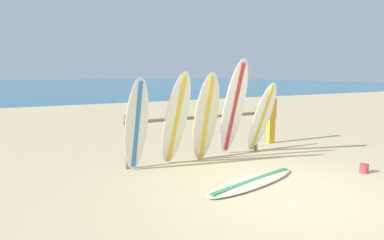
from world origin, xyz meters
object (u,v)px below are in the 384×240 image
surfboard_leaning_center_left (206,118)px  surfboard_leaning_left (176,120)px  sand_bucket (364,168)px  surfboard_leaning_far_left (136,126)px  surfboard_rack (198,127)px  surfboard_lying_on_sand (252,182)px  beachgoer_standing (271,115)px  surfboard_leaning_center_right (262,118)px  surfboard_leaning_center (233,109)px

surfboard_leaning_center_left → surfboard_leaning_left: bearing=-176.0°
sand_bucket → surfboard_leaning_far_left: bearing=151.7°
surfboard_rack → surfboard_leaning_center_left: 0.46m
surfboard_rack → surfboard_lying_on_sand: bearing=-89.1°
surfboard_rack → sand_bucket: (2.47, -2.58, -0.67)m
surfboard_leaning_far_left → surfboard_leaning_left: surfboard_leaning_left is taller
surfboard_lying_on_sand → sand_bucket: sand_bucket is taller
surfboard_leaning_center_left → surfboard_lying_on_sand: size_ratio=0.83×
surfboard_leaning_left → surfboard_lying_on_sand: surfboard_leaning_left is taller
beachgoer_standing → surfboard_leaning_center_right: bearing=-140.8°
surfboard_lying_on_sand → surfboard_leaning_left: bearing=117.2°
beachgoer_standing → surfboard_leaning_center: bearing=-156.7°
surfboard_rack → beachgoer_standing: size_ratio=2.37×
surfboard_leaning_center_right → sand_bucket: bearing=-68.6°
surfboard_leaning_center_right → surfboard_lying_on_sand: bearing=-133.4°
surfboard_leaning_far_left → surfboard_leaning_center_right: bearing=0.1°
surfboard_leaning_far_left → surfboard_leaning_center_right: surfboard_leaning_far_left is taller
surfboard_leaning_left → surfboard_leaning_center: 1.63m
beachgoer_standing → sand_bucket: (-0.29, -3.16, -0.74)m
surfboard_leaning_far_left → surfboard_leaning_center_right: 3.23m
surfboard_leaning_center → beachgoer_standing: surfboard_leaning_center is taller
surfboard_rack → surfboard_leaning_center: 0.96m
surfboard_leaning_far_left → surfboard_lying_on_sand: size_ratio=0.80×
surfboard_leaning_center_left → surfboard_leaning_far_left: bearing=179.8°
surfboard_rack → surfboard_leaning_center_right: size_ratio=1.95×
surfboard_rack → surfboard_leaning_left: (-0.78, -0.43, 0.27)m
sand_bucket → surfboard_rack: bearing=133.7°
surfboard_leaning_far_left → surfboard_leaning_center_left: bearing=-0.2°
surfboard_rack → surfboard_leaning_center_left: surfboard_leaning_center_left is taller
surfboard_leaning_center_right → surfboard_leaning_center_left: bearing=-179.6°
surfboard_leaning_far_left → surfboard_leaning_center_right: size_ratio=1.08×
surfboard_leaning_center_right → beachgoer_standing: surfboard_leaning_center_right is taller
surfboard_lying_on_sand → sand_bucket: bearing=-13.0°
surfboard_leaning_far_left → surfboard_lying_on_sand: surfboard_leaning_far_left is taller
surfboard_leaning_far_left → surfboard_leaning_center_left: (1.62, -0.01, 0.04)m
sand_bucket → surfboard_leaning_left: bearing=146.5°
surfboard_leaning_left → sand_bucket: surfboard_leaning_left is taller
surfboard_lying_on_sand → beachgoer_standing: bearing=43.7°
surfboard_leaning_left → sand_bucket: bearing=-33.5°
surfboard_leaning_far_left → surfboard_leaning_left: (0.85, -0.06, 0.06)m
beachgoer_standing → sand_bucket: bearing=-95.2°
surfboard_rack → surfboard_leaning_far_left: 1.69m
surfboard_leaning_center_left → surfboard_leaning_center_right: 1.61m
surfboard_leaning_far_left → surfboard_leaning_left: 0.86m
surfboard_rack → sand_bucket: bearing=-46.3°
surfboard_leaning_far_left → surfboard_leaning_center: size_ratio=0.83×
surfboard_rack → sand_bucket: 3.63m
surfboard_leaning_center_right → sand_bucket: (0.87, -2.21, -0.82)m
sand_bucket → surfboard_leaning_center_left: bearing=138.3°
surfboard_leaning_center_left → beachgoer_standing: bearing=19.1°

